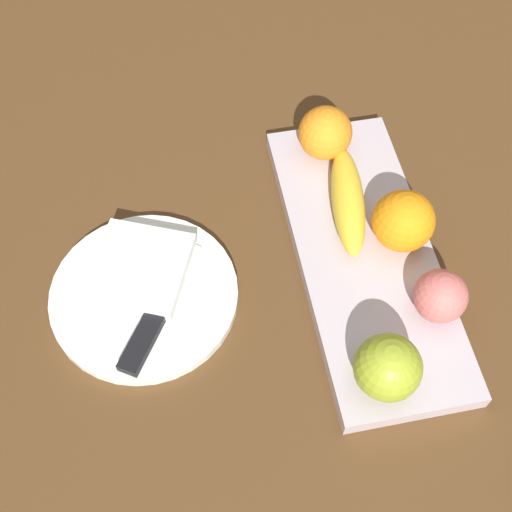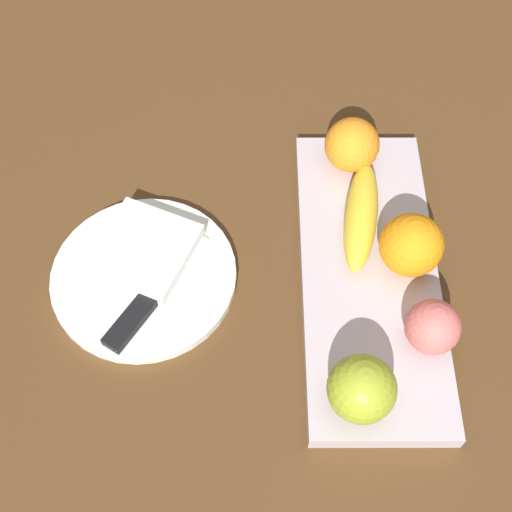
# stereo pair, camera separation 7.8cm
# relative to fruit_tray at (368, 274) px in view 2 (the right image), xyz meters

# --- Properties ---
(ground_plane) EXTENTS (2.40, 2.40, 0.00)m
(ground_plane) POSITION_rel_fruit_tray_xyz_m (-0.05, -0.01, -0.01)
(ground_plane) COLOR #52351A
(fruit_tray) EXTENTS (0.41, 0.16, 0.02)m
(fruit_tray) POSITION_rel_fruit_tray_xyz_m (0.00, 0.00, 0.00)
(fruit_tray) COLOR #BEB2BB
(fruit_tray) RESTS_ON ground_plane
(apple) EXTENTS (0.07, 0.07, 0.07)m
(apple) POSITION_rel_fruit_tray_xyz_m (-0.16, 0.03, 0.05)
(apple) COLOR #95A628
(apple) RESTS_ON fruit_tray
(banana) EXTENTS (0.16, 0.07, 0.04)m
(banana) POSITION_rel_fruit_tray_xyz_m (0.06, 0.01, 0.03)
(banana) COLOR yellow
(banana) RESTS_ON fruit_tray
(orange_near_apple) EXTENTS (0.07, 0.07, 0.07)m
(orange_near_apple) POSITION_rel_fruit_tray_xyz_m (0.01, -0.04, 0.05)
(orange_near_apple) COLOR orange
(orange_near_apple) RESTS_ON fruit_tray
(orange_near_banana) EXTENTS (0.07, 0.07, 0.07)m
(orange_near_banana) POSITION_rel_fruit_tray_xyz_m (0.16, 0.01, 0.05)
(orange_near_banana) COLOR orange
(orange_near_banana) RESTS_ON fruit_tray
(peach) EXTENTS (0.06, 0.06, 0.06)m
(peach) POSITION_rel_fruit_tray_xyz_m (-0.09, -0.06, 0.04)
(peach) COLOR #D56760
(peach) RESTS_ON fruit_tray
(dinner_plate) EXTENTS (0.22, 0.22, 0.01)m
(dinner_plate) POSITION_rel_fruit_tray_xyz_m (0.00, 0.27, -0.00)
(dinner_plate) COLOR white
(dinner_plate) RESTS_ON ground_plane
(folded_napkin) EXTENTS (0.15, 0.14, 0.02)m
(folded_napkin) POSITION_rel_fruit_tray_xyz_m (0.03, 0.27, 0.01)
(folded_napkin) COLOR white
(folded_napkin) RESTS_ON dinner_plate
(knife) EXTENTS (0.16, 0.11, 0.01)m
(knife) POSITION_rel_fruit_tray_xyz_m (-0.05, 0.27, 0.01)
(knife) COLOR silver
(knife) RESTS_ON dinner_plate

